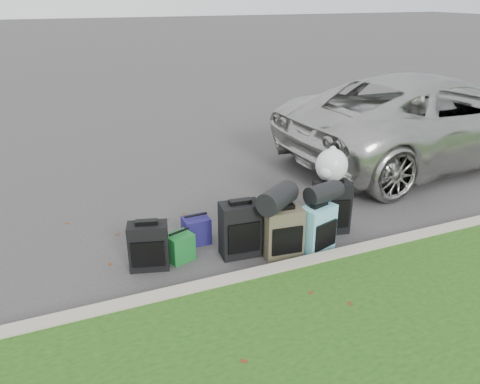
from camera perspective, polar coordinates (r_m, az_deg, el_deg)
name	(u,v)px	position (r m, az deg, el deg)	size (l,w,h in m)	color
ground	(253,235)	(6.07, 1.61, -5.32)	(120.00, 120.00, 0.00)	#383535
curb	(290,269)	(5.27, 6.15, -9.35)	(120.00, 0.18, 0.15)	#9E937F
suv	(431,118)	(9.30, 22.21, 8.35)	(2.62, 5.67, 1.58)	#B7B7B2
suitcase_small_black	(149,246)	(5.37, -11.08, -6.50)	(0.44, 0.24, 0.55)	black
suitcase_large_black_left	(240,229)	(5.50, 0.01, -4.59)	(0.46, 0.28, 0.67)	black
suitcase_olive	(283,232)	(5.52, 5.24, -4.94)	(0.44, 0.28, 0.61)	#3E3929
suitcase_teal	(317,229)	(5.67, 9.40, -4.45)	(0.42, 0.25, 0.59)	teal
suitcase_large_black_right	(331,207)	(6.15, 11.06, -1.81)	(0.46, 0.27, 0.69)	black
tote_green	(180,247)	(5.52, -7.35, -6.69)	(0.29, 0.23, 0.33)	#176727
tote_navy	(196,230)	(5.86, -5.35, -4.67)	(0.32, 0.25, 0.34)	navy
duffel_left	(277,198)	(5.31, 4.58, -0.75)	(0.27, 0.27, 0.51)	black
duffel_right	(323,193)	(5.60, 10.07, -0.15)	(0.24, 0.24, 0.43)	black
trash_bag	(332,165)	(6.00, 11.11, 3.20)	(0.41, 0.41, 0.41)	white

